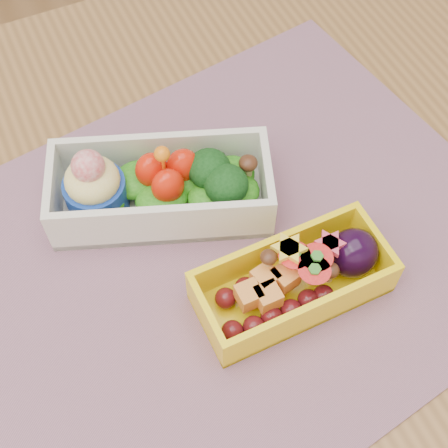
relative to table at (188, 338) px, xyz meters
name	(u,v)px	position (x,y,z in m)	size (l,w,h in m)	color
table	(188,338)	(0.00, 0.00, 0.00)	(1.20, 0.80, 0.75)	brown
placemat	(219,255)	(0.04, 0.02, 0.10)	(0.52, 0.40, 0.00)	gray
bento_white	(160,188)	(0.02, 0.09, 0.13)	(0.21, 0.15, 0.08)	silver
bento_yellow	(297,280)	(0.09, -0.04, 0.12)	(0.16, 0.07, 0.05)	yellow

